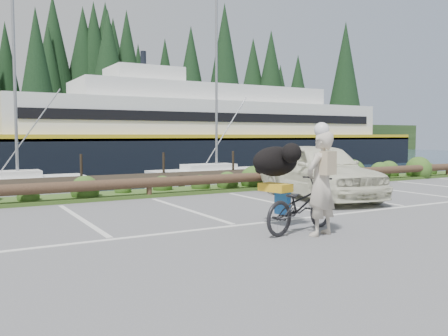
{
  "coord_description": "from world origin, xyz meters",
  "views": [
    {
      "loc": [
        -5.02,
        -8.61,
        1.86
      ],
      "look_at": [
        0.41,
        0.84,
        1.1
      ],
      "focal_mm": 38.0,
      "sensor_mm": 36.0,
      "label": 1
    }
  ],
  "objects": [
    {
      "name": "bicycle",
      "position": [
        0.75,
        -1.52,
        0.52
      ],
      "size": [
        2.08,
        1.14,
        1.03
      ],
      "primitive_type": "imported",
      "rotation": [
        0.0,
        0.0,
        1.81
      ],
      "color": "black",
      "rests_on": "ground"
    },
    {
      "name": "vegetation_strip",
      "position": [
        0.0,
        5.3,
        0.05
      ],
      "size": [
        34.0,
        1.6,
        0.1
      ],
      "primitive_type": "cube",
      "color": "#3D5B21",
      "rests_on": "ground"
    },
    {
      "name": "parked_car",
      "position": [
        4.3,
        2.04,
        0.82
      ],
      "size": [
        2.78,
        5.1,
        1.65
      ],
      "primitive_type": "imported",
      "rotation": [
        0.0,
        0.0,
        -0.18
      ],
      "color": "white",
      "rests_on": "ground"
    },
    {
      "name": "ground",
      "position": [
        0.0,
        0.0,
        0.0
      ],
      "size": [
        72.0,
        72.0,
        0.0
      ],
      "primitive_type": "plane",
      "color": "#5A5B5D"
    },
    {
      "name": "log_rail",
      "position": [
        0.0,
        4.6,
        0.0
      ],
      "size": [
        32.0,
        0.3,
        0.6
      ],
      "primitive_type": null,
      "color": "#443021",
      "rests_on": "ground"
    },
    {
      "name": "cyclist",
      "position": [
        0.86,
        -1.96,
        0.97
      ],
      "size": [
        0.8,
        0.62,
        1.93
      ],
      "primitive_type": "imported",
      "rotation": [
        0.0,
        0.0,
        3.38
      ],
      "color": "beige",
      "rests_on": "ground"
    },
    {
      "name": "dog",
      "position": [
        0.6,
        -0.9,
        1.33
      ],
      "size": [
        0.74,
        1.13,
        0.6
      ],
      "primitive_type": "ellipsoid",
      "rotation": [
        0.0,
        0.0,
        1.81
      ],
      "color": "black",
      "rests_on": "bicycle"
    }
  ]
}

